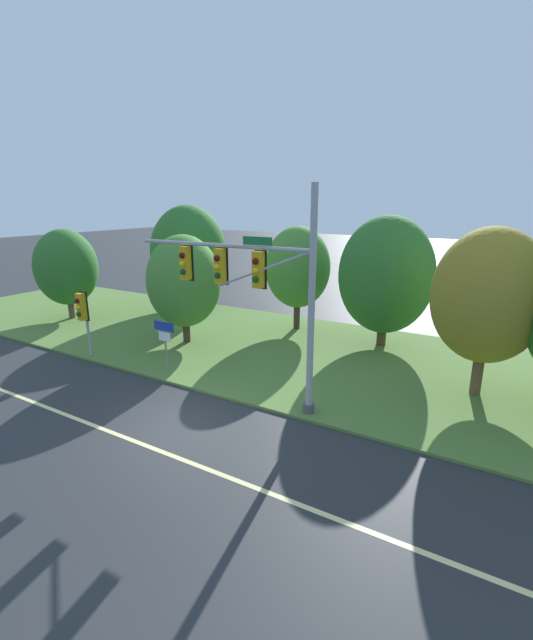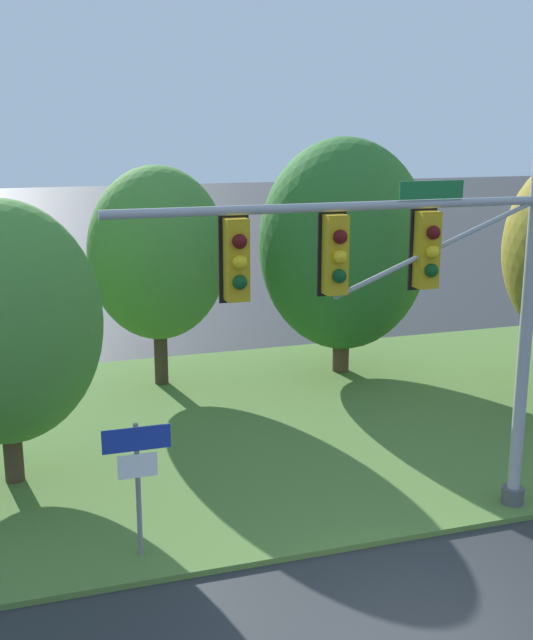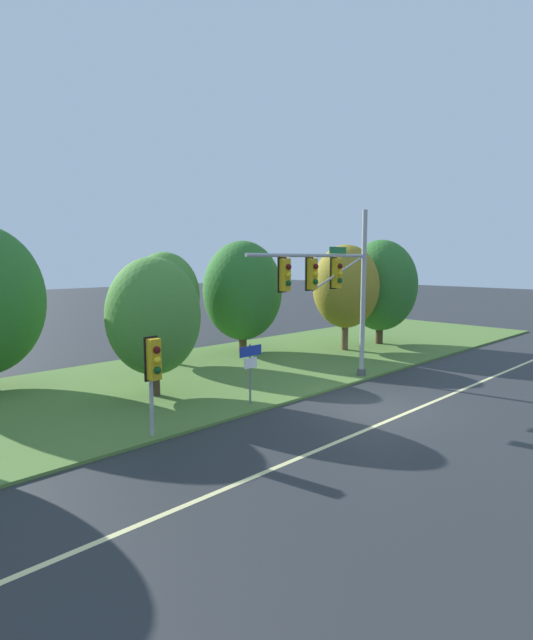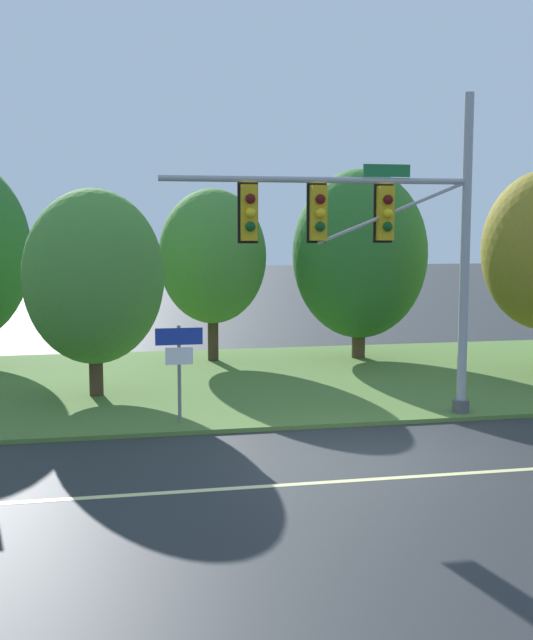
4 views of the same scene
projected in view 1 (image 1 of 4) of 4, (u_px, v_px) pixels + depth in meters
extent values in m
plane|color=#282B2D|center=(174.00, 428.00, 13.66)|extent=(160.00, 160.00, 0.00)
cube|color=beige|center=(146.00, 445.00, 12.67)|extent=(36.00, 0.16, 0.01)
cube|color=#517533|center=(291.00, 351.00, 20.50)|extent=(48.00, 11.50, 0.10)
cylinder|color=#9EA0A5|center=(311.00, 305.00, 13.50)|extent=(0.22, 0.22, 7.43)
cylinder|color=#4C4C51|center=(309.00, 408.00, 14.46)|extent=(0.40, 0.40, 0.30)
cylinder|color=#9EA0A5|center=(219.00, 245.00, 14.77)|extent=(7.08, 0.14, 0.14)
cylinder|color=#9EA0A5|center=(263.00, 269.00, 14.09)|extent=(3.57, 0.08, 1.47)
cube|color=gold|center=(258.00, 270.00, 14.20)|extent=(0.34, 0.28, 1.22)
cube|color=black|center=(261.00, 269.00, 14.33)|extent=(0.46, 0.04, 1.34)
sphere|color=#4C0C0C|center=(255.00, 261.00, 13.97)|extent=(0.22, 0.22, 0.22)
sphere|color=yellow|center=(255.00, 270.00, 14.05)|extent=(0.22, 0.22, 0.22)
sphere|color=#0C4219|center=(255.00, 279.00, 14.13)|extent=(0.22, 0.22, 0.22)
cube|color=gold|center=(220.00, 266.00, 14.96)|extent=(0.34, 0.28, 1.22)
cube|color=black|center=(223.00, 266.00, 15.10)|extent=(0.46, 0.04, 1.34)
sphere|color=#4C0C0C|center=(217.00, 258.00, 14.73)|extent=(0.22, 0.22, 0.22)
sphere|color=yellow|center=(217.00, 267.00, 14.81)|extent=(0.22, 0.22, 0.22)
sphere|color=#0C4219|center=(217.00, 275.00, 14.89)|extent=(0.22, 0.22, 0.22)
cube|color=gold|center=(186.00, 263.00, 15.73)|extent=(0.34, 0.28, 1.22)
cube|color=black|center=(188.00, 263.00, 15.86)|extent=(0.46, 0.04, 1.34)
sphere|color=#4C0C0C|center=(182.00, 255.00, 15.50)|extent=(0.22, 0.22, 0.22)
sphere|color=yellow|center=(182.00, 264.00, 15.58)|extent=(0.22, 0.22, 0.22)
sphere|color=#0C4219|center=(183.00, 272.00, 15.66)|extent=(0.22, 0.22, 0.22)
cube|color=#196B33|center=(257.00, 241.00, 13.90)|extent=(1.10, 0.04, 0.28)
cylinder|color=#9EA0A5|center=(88.00, 325.00, 19.39)|extent=(0.12, 0.12, 2.92)
cube|color=gold|center=(81.00, 307.00, 18.98)|extent=(0.34, 0.28, 1.22)
cube|color=black|center=(84.00, 306.00, 19.11)|extent=(0.46, 0.04, 1.34)
sphere|color=#4C0C0C|center=(77.00, 301.00, 18.75)|extent=(0.22, 0.22, 0.22)
sphere|color=yellow|center=(78.00, 308.00, 18.83)|extent=(0.22, 0.22, 0.22)
sphere|color=#0C4219|center=(79.00, 314.00, 18.91)|extent=(0.22, 0.22, 0.22)
cylinder|color=slate|center=(166.00, 346.00, 17.67)|extent=(0.08, 0.08, 2.20)
cube|color=#193399|center=(164.00, 326.00, 17.42)|extent=(1.05, 0.03, 0.38)
cube|color=white|center=(165.00, 337.00, 17.53)|extent=(0.61, 0.03, 0.38)
cylinder|color=brown|center=(70.00, 301.00, 25.89)|extent=(0.36, 0.36, 2.11)
ellipsoid|color=#2D6B28|center=(66.00, 267.00, 25.34)|extent=(3.59, 3.59, 4.49)
cylinder|color=#423021|center=(191.00, 291.00, 28.24)|extent=(0.49, 0.49, 2.30)
ellipsoid|color=#2D6B28|center=(189.00, 253.00, 27.57)|extent=(4.87, 4.87, 6.09)
cylinder|color=#423021|center=(186.00, 322.00, 21.44)|extent=(0.36, 0.36, 2.12)
ellipsoid|color=#478433|center=(184.00, 281.00, 20.89)|extent=(3.62, 3.62, 4.52)
cylinder|color=#423021|center=(297.00, 307.00, 23.68)|extent=(0.35, 0.35, 2.47)
ellipsoid|color=#478433|center=(298.00, 267.00, 23.09)|extent=(3.52, 3.52, 4.40)
cylinder|color=#4C3823|center=(382.00, 323.00, 20.98)|extent=(0.45, 0.45, 2.26)
ellipsoid|color=#2D6B28|center=(386.00, 275.00, 20.34)|extent=(4.49, 4.49, 5.62)
cylinder|color=brown|center=(479.00, 360.00, 15.53)|extent=(0.38, 0.38, 2.65)
ellipsoid|color=olive|center=(488.00, 296.00, 14.89)|extent=(3.83, 3.83, 4.79)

